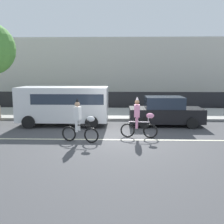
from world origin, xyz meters
name	(u,v)px	position (x,y,z in m)	size (l,w,h in m)	color
ground_plane	(118,137)	(0.00, 0.00, 0.00)	(80.00, 80.00, 0.00)	#424244
road_centre_line	(118,140)	(0.00, -0.50, 0.00)	(36.00, 0.14, 0.01)	beige
sidewalk_curb	(119,113)	(0.00, 6.50, 0.07)	(60.00, 5.00, 0.15)	#9E9B93
fence_line	(119,100)	(0.00, 9.40, 0.70)	(40.00, 0.08, 1.40)	black
building_backdrop	(108,70)	(-1.29, 18.00, 3.17)	(28.00, 8.00, 6.34)	beige
parade_cyclist_zebra	(80,123)	(-1.63, -0.93, 0.84)	(1.68, 0.60, 1.92)	black
parade_cyclist_pink	(139,120)	(0.98, -0.12, 0.84)	(1.72, 0.51, 1.92)	black
parked_van_white	(65,103)	(-3.05, 2.70, 1.28)	(5.00, 2.22, 2.18)	white
parked_car_black	(165,112)	(2.66, 2.79, 0.78)	(4.10, 1.92, 1.64)	black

